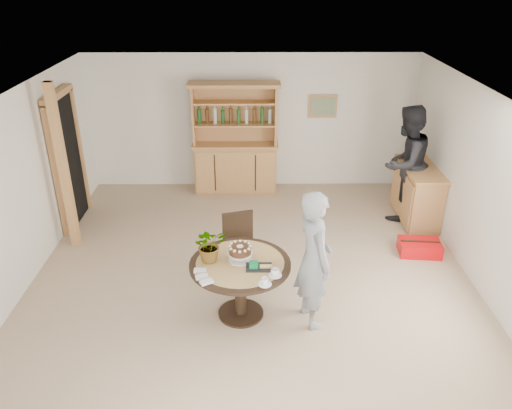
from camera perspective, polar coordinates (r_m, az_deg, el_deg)
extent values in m
plane|color=tan|center=(6.73, -0.50, -9.70)|extent=(7.00, 7.00, 0.00)
cube|color=white|center=(9.35, -0.52, 9.41)|extent=(6.00, 0.04, 2.50)
cube|color=white|center=(6.79, -26.75, -0.18)|extent=(0.04, 7.00, 2.50)
cube|color=white|center=(6.78, 25.73, -0.02)|extent=(0.04, 7.00, 2.50)
cube|color=white|center=(5.65, -0.60, 11.34)|extent=(6.00, 7.00, 0.04)
cube|color=tan|center=(9.33, 7.64, 11.06)|extent=(0.52, 0.03, 0.42)
cube|color=#59724C|center=(9.31, 7.65, 11.03)|extent=(0.44, 0.02, 0.34)
cube|color=black|center=(8.53, -20.75, 4.57)|extent=(0.10, 0.90, 2.10)
cube|color=tan|center=(8.09, -21.72, 3.26)|extent=(0.12, 0.10, 2.10)
cube|color=tan|center=(8.96, -19.63, 5.76)|extent=(0.12, 0.10, 2.10)
cube|color=tan|center=(8.22, -21.82, 11.58)|extent=(0.12, 1.10, 0.10)
cube|color=tan|center=(7.68, -21.16, 3.79)|extent=(0.12, 0.12, 2.50)
cube|color=tan|center=(9.38, -2.34, 4.26)|extent=(1.50, 0.50, 0.90)
cube|color=tan|center=(9.21, -2.39, 6.97)|extent=(1.56, 0.54, 0.04)
cube|color=tan|center=(9.15, -2.43, 10.43)|extent=(1.50, 0.04, 1.06)
cube|color=tan|center=(9.06, -7.16, 10.09)|extent=(0.04, 0.34, 1.06)
cube|color=tan|center=(9.00, 2.26, 10.18)|extent=(0.04, 0.34, 1.06)
cube|color=tan|center=(9.05, -2.44, 9.14)|extent=(1.44, 0.32, 0.03)
cube|color=tan|center=(8.94, -2.49, 11.59)|extent=(1.44, 0.32, 0.03)
cube|color=tan|center=(8.87, -2.53, 13.53)|extent=(1.62, 0.40, 0.06)
cylinder|color=#194C1E|center=(9.04, -6.07, 10.03)|extent=(0.07, 0.07, 0.28)
cylinder|color=#4C2D14|center=(9.03, -5.04, 10.05)|extent=(0.07, 0.07, 0.28)
cylinder|color=#B2BFB2|center=(9.02, -4.01, 10.06)|extent=(0.07, 0.07, 0.28)
cylinder|color=#194C1E|center=(9.01, -2.98, 10.08)|extent=(0.07, 0.07, 0.28)
cylinder|color=#4C2D14|center=(9.00, -1.95, 10.09)|extent=(0.07, 0.07, 0.28)
cylinder|color=#B2BFB2|center=(9.00, -0.91, 10.09)|extent=(0.07, 0.07, 0.28)
cylinder|color=#194C1E|center=(9.00, 0.12, 10.09)|extent=(0.07, 0.07, 0.28)
cylinder|color=#4C2D14|center=(9.00, 1.16, 10.10)|extent=(0.07, 0.07, 0.28)
cube|color=tan|center=(8.67, 17.91, 1.05)|extent=(0.50, 1.20, 0.90)
cube|color=tan|center=(8.50, 18.34, 3.92)|extent=(0.54, 1.26, 0.04)
cylinder|color=black|center=(5.90, -1.83, -6.84)|extent=(1.20, 1.20, 0.04)
cylinder|color=black|center=(6.11, -1.78, -9.75)|extent=(0.14, 0.14, 0.70)
cylinder|color=black|center=(6.32, -1.73, -12.29)|extent=(0.56, 0.56, 0.03)
cylinder|color=tan|center=(5.89, -1.83, -6.64)|extent=(1.04, 1.04, 0.01)
cube|color=black|center=(6.69, -1.65, -5.36)|extent=(0.52, 0.52, 0.04)
cube|color=black|center=(6.72, -2.10, -2.73)|extent=(0.41, 0.15, 0.46)
cube|color=black|center=(6.62, -2.13, -1.06)|extent=(0.41, 0.16, 0.05)
cube|color=black|center=(6.63, -2.74, -8.06)|extent=(0.04, 0.04, 0.44)
cube|color=black|center=(6.71, 0.27, -7.58)|extent=(0.04, 0.04, 0.44)
cube|color=black|center=(6.92, -3.47, -6.45)|extent=(0.04, 0.04, 0.44)
cube|color=black|center=(7.00, -0.58, -6.01)|extent=(0.04, 0.04, 0.44)
cylinder|color=white|center=(5.93, -1.82, -6.29)|extent=(0.28, 0.28, 0.01)
cylinder|color=white|center=(5.91, -1.82, -5.97)|extent=(0.05, 0.05, 0.08)
cylinder|color=white|center=(5.88, -1.83, -5.60)|extent=(0.30, 0.30, 0.01)
cylinder|color=#422813|center=(5.86, -1.84, -5.18)|extent=(0.26, 0.26, 0.09)
cylinder|color=white|center=(5.83, -1.84, -4.79)|extent=(0.08, 0.08, 0.01)
sphere|color=white|center=(5.83, -0.66, -4.80)|extent=(0.04, 0.04, 0.04)
sphere|color=white|center=(5.88, -0.82, -4.50)|extent=(0.04, 0.04, 0.04)
sphere|color=white|center=(5.92, -1.24, -4.28)|extent=(0.04, 0.04, 0.04)
sphere|color=white|center=(5.94, -1.82, -4.21)|extent=(0.04, 0.04, 0.04)
sphere|color=white|center=(5.92, -2.40, -4.29)|extent=(0.04, 0.04, 0.04)
sphere|color=white|center=(5.89, -2.85, -4.50)|extent=(0.04, 0.04, 0.04)
sphere|color=white|center=(5.84, -3.03, -4.80)|extent=(0.04, 0.04, 0.04)
sphere|color=white|center=(5.78, -2.89, -5.11)|extent=(0.04, 0.04, 0.04)
sphere|color=white|center=(5.75, -2.47, -5.34)|extent=(0.04, 0.04, 0.04)
sphere|color=white|center=(5.73, -1.87, -5.42)|extent=(0.04, 0.04, 0.04)
sphere|color=white|center=(5.74, -1.27, -5.33)|extent=(0.04, 0.04, 0.04)
sphere|color=white|center=(5.78, -0.82, -5.11)|extent=(0.04, 0.04, 0.04)
imported|color=#3F7233|center=(5.84, -5.29, -4.59)|extent=(0.47, 0.44, 0.42)
cube|color=black|center=(5.78, 0.34, -7.18)|extent=(0.30, 0.20, 0.01)
cube|color=#0D7B41|center=(5.76, -0.26, -6.90)|extent=(0.10, 0.10, 0.06)
cube|color=#0D7B41|center=(5.74, -0.26, -6.61)|extent=(0.11, 0.02, 0.01)
cylinder|color=white|center=(5.65, 2.20, -8.08)|extent=(0.15, 0.15, 0.01)
imported|color=white|center=(5.63, 2.21, -7.72)|extent=(0.10, 0.10, 0.08)
cylinder|color=white|center=(5.51, 1.02, -9.08)|extent=(0.15, 0.15, 0.01)
imported|color=white|center=(5.49, 1.02, -8.73)|extent=(0.08, 0.08, 0.07)
cube|color=white|center=(5.74, -6.41, -7.53)|extent=(0.14, 0.08, 0.03)
cube|color=white|center=(5.64, -6.22, -8.21)|extent=(0.16, 0.11, 0.03)
cube|color=white|center=(5.55, -5.69, -8.80)|extent=(0.16, 0.14, 0.03)
imported|color=gray|center=(5.79, 6.62, -6.25)|extent=(0.57, 0.72, 1.71)
imported|color=black|center=(8.50, 16.65, 4.50)|extent=(1.19, 1.16, 1.93)
cube|color=red|center=(7.83, 18.18, -4.69)|extent=(0.63, 0.45, 0.20)
cube|color=black|center=(7.78, 18.29, -4.02)|extent=(0.56, 0.09, 0.01)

